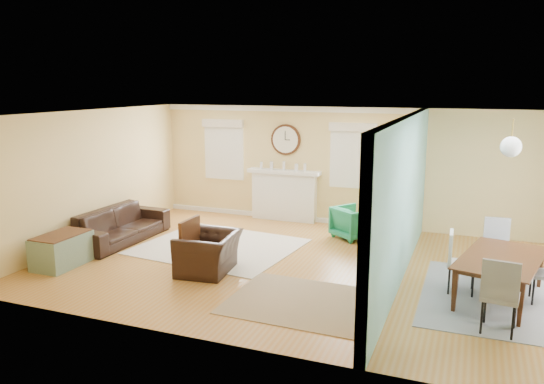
% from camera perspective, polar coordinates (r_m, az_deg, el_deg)
% --- Properties ---
extents(floor, '(9.00, 9.00, 0.00)m').
position_cam_1_polar(floor, '(9.22, 4.01, -8.04)').
color(floor, '#AD6B28').
rests_on(floor, ground).
extents(wall_back, '(9.00, 0.02, 2.60)m').
position_cam_1_polar(wall_back, '(11.72, 8.45, 2.66)').
color(wall_back, '#D6BC75').
rests_on(wall_back, ground).
extents(wall_front, '(9.00, 0.02, 2.60)m').
position_cam_1_polar(wall_front, '(6.15, -4.18, -5.38)').
color(wall_front, '#D6BC75').
rests_on(wall_front, ground).
extents(wall_left, '(0.02, 6.00, 2.60)m').
position_cam_1_polar(wall_left, '(11.03, -18.83, 1.61)').
color(wall_left, '#D6BC75').
rests_on(wall_left, ground).
extents(ceiling, '(9.00, 6.00, 0.02)m').
position_cam_1_polar(ceiling, '(8.70, 4.25, 8.31)').
color(ceiling, white).
rests_on(ceiling, wall_back).
extents(partition, '(0.17, 6.00, 2.60)m').
position_cam_1_polar(partition, '(8.82, 14.10, -0.11)').
color(partition, '#D6BC75').
rests_on(partition, ground).
extents(fireplace, '(1.70, 0.30, 1.17)m').
position_cam_1_polar(fireplace, '(12.15, 1.32, -0.27)').
color(fireplace, white).
rests_on(fireplace, ground).
extents(wall_clock, '(0.70, 0.07, 0.70)m').
position_cam_1_polar(wall_clock, '(12.04, 1.48, 5.65)').
color(wall_clock, '#4D2B14').
rests_on(wall_clock, wall_back).
extents(window_left, '(1.05, 0.13, 1.42)m').
position_cam_1_polar(window_left, '(12.65, -5.19, 5.02)').
color(window_left, white).
rests_on(window_left, wall_back).
extents(window_right, '(1.05, 0.13, 1.42)m').
position_cam_1_polar(window_right, '(11.62, 8.69, 4.36)').
color(window_right, white).
rests_on(window_right, wall_back).
extents(pendant, '(0.30, 0.30, 0.55)m').
position_cam_1_polar(pendant, '(8.37, 24.32, 4.45)').
color(pendant, gold).
rests_on(pendant, ceiling).
extents(rug_cream, '(3.10, 2.76, 0.02)m').
position_cam_1_polar(rug_cream, '(10.33, -5.74, -5.85)').
color(rug_cream, beige).
rests_on(rug_cream, floor).
extents(rug_jute, '(2.14, 1.77, 0.01)m').
position_cam_1_polar(rug_jute, '(7.81, 3.34, -11.70)').
color(rug_jute, tan).
rests_on(rug_jute, floor).
extents(rug_grey, '(2.21, 2.76, 0.01)m').
position_cam_1_polar(rug_grey, '(8.57, 23.38, -10.52)').
color(rug_grey, gray).
rests_on(rug_grey, floor).
extents(sofa, '(0.93, 2.28, 0.66)m').
position_cam_1_polar(sofa, '(10.99, -16.04, -3.44)').
color(sofa, black).
rests_on(sofa, floor).
extents(eames_chair, '(1.00, 1.12, 0.67)m').
position_cam_1_polar(eames_chair, '(8.91, -6.82, -6.53)').
color(eames_chair, black).
rests_on(eames_chair, floor).
extents(green_chair, '(0.99, 0.99, 0.65)m').
position_cam_1_polar(green_chair, '(10.89, 8.71, -3.26)').
color(green_chair, '#087547').
rests_on(green_chair, floor).
extents(trunk, '(0.60, 0.98, 0.56)m').
position_cam_1_polar(trunk, '(9.87, -21.65, -5.82)').
color(trunk, gray).
rests_on(trunk, floor).
extents(credenza, '(0.48, 1.40, 0.80)m').
position_cam_1_polar(credenza, '(10.06, 12.78, -4.22)').
color(credenza, brown).
rests_on(credenza, floor).
extents(tv, '(0.28, 1.18, 0.68)m').
position_cam_1_polar(tv, '(9.90, 12.87, -0.10)').
color(tv, black).
rests_on(tv, credenza).
extents(garden_stool, '(0.33, 0.33, 0.48)m').
position_cam_1_polar(garden_stool, '(9.00, 11.27, -7.11)').
color(garden_stool, white).
rests_on(garden_stool, floor).
extents(potted_plant, '(0.39, 0.35, 0.39)m').
position_cam_1_polar(potted_plant, '(8.87, 11.38, -4.44)').
color(potted_plant, '#337F33').
rests_on(potted_plant, garden_stool).
extents(dining_table, '(1.41, 2.01, 0.64)m').
position_cam_1_polar(dining_table, '(8.46, 23.56, -8.53)').
color(dining_table, '#4D2B14').
rests_on(dining_table, floor).
extents(dining_chair_n, '(0.45, 0.45, 0.91)m').
position_cam_1_polar(dining_chair_n, '(9.48, 23.10, -5.01)').
color(dining_chair_n, gray).
rests_on(dining_chair_n, floor).
extents(dining_chair_s, '(0.49, 0.49, 1.00)m').
position_cam_1_polar(dining_chair_s, '(7.30, 23.40, -9.46)').
color(dining_chair_s, gray).
rests_on(dining_chair_s, floor).
extents(dining_chair_w, '(0.42, 0.42, 0.93)m').
position_cam_1_polar(dining_chair_w, '(8.44, 19.80, -6.66)').
color(dining_chair_w, white).
rests_on(dining_chair_w, floor).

